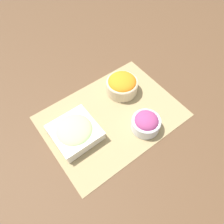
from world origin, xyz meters
TOP-DOWN VIEW (x-y plane):
  - ground_plane at (0.00, 0.00)m, footprint 3.00×3.00m
  - placemat at (0.00, 0.00)m, footprint 0.60×0.44m
  - carrot_bowl at (-0.13, -0.09)m, footprint 0.15×0.15m
  - cucumber_bowl at (0.18, -0.01)m, footprint 0.18×0.18m
  - onion_bowl at (-0.08, 0.13)m, footprint 0.12×0.12m

SIDE VIEW (x-z plane):
  - ground_plane at x=0.00m, z-range 0.00..0.00m
  - placemat at x=0.00m, z-range 0.00..0.00m
  - cucumber_bowl at x=0.18m, z-range 0.00..0.07m
  - onion_bowl at x=-0.08m, z-range 0.00..0.08m
  - carrot_bowl at x=-0.13m, z-range 0.00..0.09m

